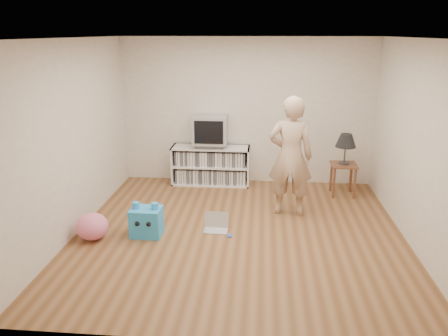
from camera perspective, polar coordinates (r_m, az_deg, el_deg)
ground at (r=6.14m, az=1.97°, el=-8.46°), size 4.50×4.50×0.00m
walls at (r=5.69m, az=2.11°, el=3.40°), size 4.52×4.52×2.60m
ceiling at (r=5.52m, az=2.26°, el=16.61°), size 4.50×4.50×0.01m
media_unit at (r=7.95m, az=-1.72°, el=0.39°), size 1.40×0.45×0.70m
dvd_deck at (r=7.84m, az=-1.76°, el=3.05°), size 0.45×0.35×0.07m
crt_tv at (r=7.77m, az=-1.78°, el=5.08°), size 0.60×0.53×0.50m
side_table at (r=7.64m, az=15.31°, el=-0.44°), size 0.42×0.42×0.55m
table_lamp at (r=7.50m, az=15.63°, el=3.38°), size 0.34×0.34×0.52m
person at (r=6.54m, az=8.66°, el=1.49°), size 0.69×0.47×1.81m
laptop at (r=6.21m, az=-1.03°, el=-7.47°), size 0.35×0.28×0.23m
playing_cards at (r=6.03m, az=0.75°, el=-8.83°), size 0.07×0.09×0.02m
plush_blue at (r=6.08m, az=-10.11°, el=-6.87°), size 0.41×0.36×0.48m
plush_pink at (r=6.15m, az=-16.81°, el=-7.32°), size 0.44×0.44×0.36m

